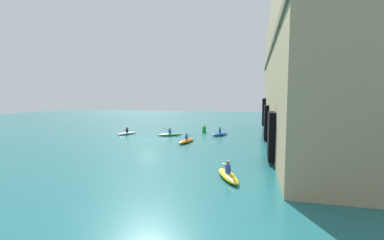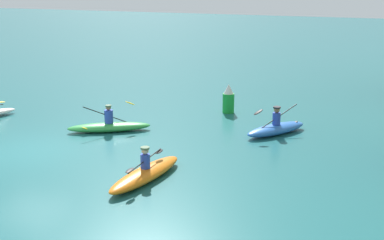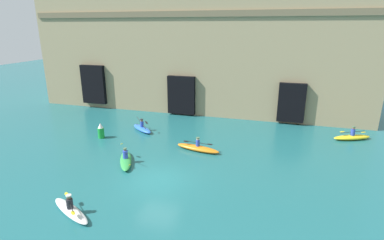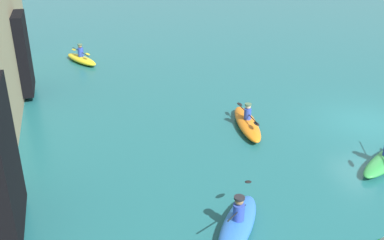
# 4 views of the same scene
# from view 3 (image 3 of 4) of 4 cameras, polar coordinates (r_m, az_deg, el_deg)

# --- Properties ---
(ground_plane) EXTENTS (120.00, 120.00, 0.00)m
(ground_plane) POSITION_cam_3_polar(r_m,az_deg,el_deg) (19.08, -6.58, -11.39)
(ground_plane) COLOR #1E6066
(cliff_bluff) EXTENTS (36.38, 6.48, 16.14)m
(cliff_bluff) POSITION_cam_3_polar(r_m,az_deg,el_deg) (33.91, 0.75, 15.53)
(cliff_bluff) COLOR #9E8966
(cliff_bluff) RESTS_ON ground
(kayak_white) EXTENTS (3.21, 2.03, 1.08)m
(kayak_white) POSITION_cam_3_polar(r_m,az_deg,el_deg) (17.10, -22.13, -15.56)
(kayak_white) COLOR white
(kayak_white) RESTS_ON ground
(kayak_green) EXTENTS (2.26, 3.31, 1.20)m
(kayak_green) POSITION_cam_3_polar(r_m,az_deg,el_deg) (21.65, -12.51, -7.40)
(kayak_green) COLOR green
(kayak_green) RESTS_ON ground
(kayak_yellow) EXTENTS (3.29, 2.06, 1.17)m
(kayak_yellow) POSITION_cam_3_polar(r_m,az_deg,el_deg) (28.65, 28.17, -2.86)
(kayak_yellow) COLOR yellow
(kayak_yellow) RESTS_ON ground
(kayak_orange) EXTENTS (3.63, 1.47, 1.09)m
(kayak_orange) POSITION_cam_3_polar(r_m,az_deg,el_deg) (23.08, 1.11, -5.34)
(kayak_orange) COLOR orange
(kayak_orange) RESTS_ON ground
(kayak_blue) EXTENTS (2.83, 2.39, 1.14)m
(kayak_blue) POSITION_cam_3_polar(r_m,az_deg,el_deg) (27.76, -9.48, -1.56)
(kayak_blue) COLOR blue
(kayak_blue) RESTS_ON ground
(marker_buoy) EXTENTS (0.53, 0.53, 1.33)m
(marker_buoy) POSITION_cam_3_polar(r_m,az_deg,el_deg) (26.70, -16.97, -2.02)
(marker_buoy) COLOR green
(marker_buoy) RESTS_ON ground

